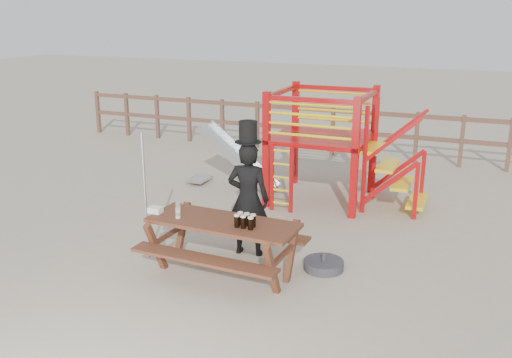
# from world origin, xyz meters

# --- Properties ---
(ground) EXTENTS (60.00, 60.00, 0.00)m
(ground) POSITION_xyz_m (0.00, 0.00, 0.00)
(ground) COLOR tan
(ground) RESTS_ON ground
(back_fence) EXTENTS (15.09, 0.09, 1.20)m
(back_fence) POSITION_xyz_m (0.00, 7.00, 0.74)
(back_fence) COLOR brown
(back_fence) RESTS_ON ground
(playground_fort) EXTENTS (4.71, 1.84, 2.10)m
(playground_fort) POSITION_xyz_m (0.12, 3.58, 1.07)
(playground_fort) COLOR #AE0B0D
(playground_fort) RESTS_ON ground
(picnic_table) EXTENTS (2.07, 1.47, 0.78)m
(picnic_table) POSITION_xyz_m (-0.10, -0.04, 0.49)
(picnic_table) COLOR brown
(picnic_table) RESTS_ON ground
(man_with_hat) EXTENTS (0.66, 0.47, 1.99)m
(man_with_hat) POSITION_xyz_m (-0.07, 0.75, 0.89)
(man_with_hat) COLOR black
(man_with_hat) RESTS_ON ground
(metal_pole) EXTENTS (0.04, 0.04, 1.85)m
(metal_pole) POSITION_xyz_m (-1.37, 0.06, 0.93)
(metal_pole) COLOR #B2B2B7
(metal_pole) RESTS_ON ground
(parasol_base) EXTENTS (0.56, 0.56, 0.24)m
(parasol_base) POSITION_xyz_m (1.11, 0.64, 0.07)
(parasol_base) COLOR #343439
(parasol_base) RESTS_ON ground
(paper_bag) EXTENTS (0.18, 0.14, 0.08)m
(paper_bag) POSITION_xyz_m (-1.10, -0.10, 0.82)
(paper_bag) COLOR white
(paper_bag) RESTS_ON picnic_table
(stout_pints) EXTENTS (0.27, 0.18, 0.17)m
(stout_pints) POSITION_xyz_m (0.26, -0.12, 0.87)
(stout_pints) COLOR black
(stout_pints) RESTS_ON picnic_table
(empty_glasses) EXTENTS (0.18, 0.26, 0.15)m
(empty_glasses) POSITION_xyz_m (-0.76, -0.08, 0.85)
(empty_glasses) COLOR silver
(empty_glasses) RESTS_ON picnic_table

